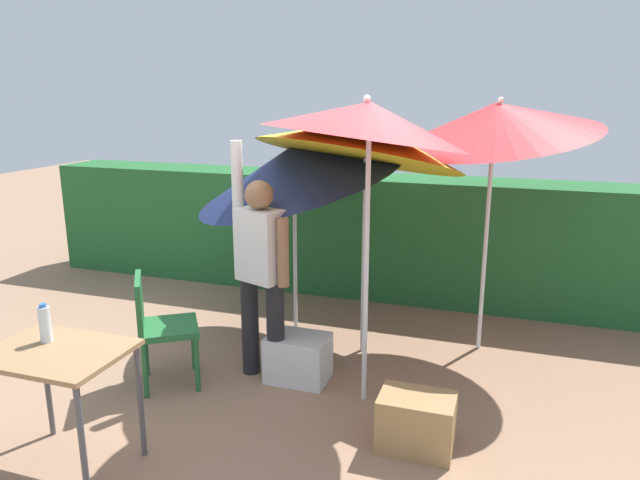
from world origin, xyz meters
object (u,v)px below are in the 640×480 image
umbrella_yellow (368,121)px  chair_plastic (159,323)px  person_vendor (261,266)px  umbrella_rainbow (295,165)px  crate_cardboard (416,422)px  folding_table (57,365)px  umbrella_navy (363,140)px  bottle_water (45,324)px  cooler_box (298,358)px  umbrella_orange (497,121)px

umbrella_yellow → chair_plastic: (-1.55, -0.30, -1.54)m
umbrella_yellow → chair_plastic: umbrella_yellow is taller
person_vendor → umbrella_rainbow: bearing=92.1°
crate_cardboard → folding_table: bearing=-156.1°
person_vendor → folding_table: person_vendor is taller
umbrella_navy → bottle_water: umbrella_navy is taller
umbrella_yellow → cooler_box: size_ratio=4.88×
folding_table → crate_cardboard: bearing=23.9°
umbrella_orange → person_vendor: bearing=-145.8°
crate_cardboard → cooler_box: bearing=148.8°
umbrella_navy → person_vendor: (-0.60, -0.75, -0.92)m
umbrella_navy → folding_table: size_ratio=2.86×
chair_plastic → crate_cardboard: bearing=-6.2°
chair_plastic → bottle_water: size_ratio=3.71×
crate_cardboard → bottle_water: 2.37m
chair_plastic → bottle_water: (-0.08, -1.02, 0.39)m
crate_cardboard → bottle_water: (-2.12, -0.80, 0.71)m
umbrella_navy → chair_plastic: size_ratio=2.57×
umbrella_yellow → folding_table: (-1.49, -1.40, -1.36)m
umbrella_orange → folding_table: (-2.28, -2.57, -1.32)m
cooler_box → folding_table: size_ratio=0.60×
crate_cardboard → umbrella_yellow: bearing=133.1°
cooler_box → umbrella_orange: bearing=38.1°
umbrella_yellow → bottle_water: size_ratio=9.71×
umbrella_rainbow → umbrella_navy: bearing=-8.5°
umbrella_orange → person_vendor: 2.24m
umbrella_orange → crate_cardboard: (-0.30, -1.69, -1.82)m
bottle_water → chair_plastic: bearing=85.4°
crate_cardboard → person_vendor: bearing=156.2°
umbrella_rainbow → chair_plastic: size_ratio=2.41×
chair_plastic → cooler_box: 1.12m
umbrella_rainbow → umbrella_navy: umbrella_navy is taller
umbrella_orange → crate_cardboard: bearing=-100.0°
person_vendor → chair_plastic: person_vendor is taller
cooler_box → bottle_water: 1.92m
umbrella_orange → umbrella_yellow: size_ratio=1.01×
chair_plastic → cooler_box: (0.99, 0.41, -0.33)m
umbrella_orange → crate_cardboard: 2.50m
umbrella_navy → bottle_water: size_ratio=9.54×
umbrella_orange → umbrella_navy: (-1.03, -0.35, -0.15)m
umbrella_yellow → folding_table: bearing=-136.9°
person_vendor → chair_plastic: size_ratio=2.11×
umbrella_rainbow → chair_plastic: (-0.68, -1.21, -1.10)m
umbrella_navy → bottle_water: 2.72m
umbrella_rainbow → umbrella_yellow: umbrella_yellow is taller
person_vendor → folding_table: size_ratio=2.35×
umbrella_rainbow → folding_table: (-0.62, -2.31, -0.93)m
umbrella_rainbow → chair_plastic: 1.77m
person_vendor → folding_table: (-0.65, -1.47, -0.25)m
umbrella_yellow → crate_cardboard: size_ratio=4.86×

